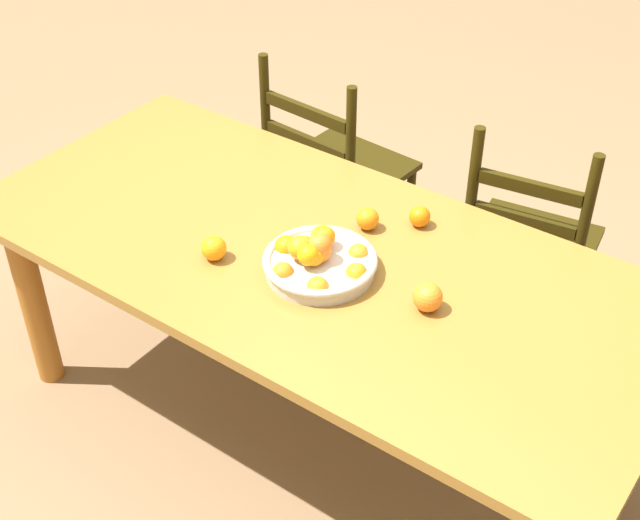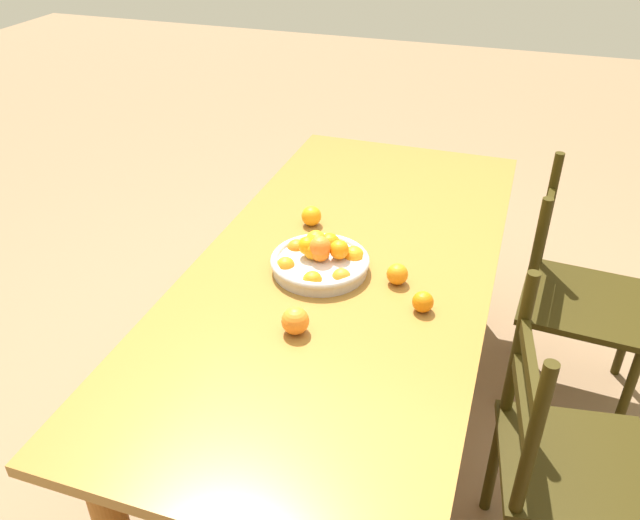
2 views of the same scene
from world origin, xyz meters
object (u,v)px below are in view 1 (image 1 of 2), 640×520
Objects in this scene: fruit_bowl at (318,259)px; orange_loose_3 at (214,248)px; dining_table at (312,280)px; chair_near_window at (334,174)px; chair_by_cabinet at (527,252)px; orange_loose_1 at (368,219)px; orange_loose_0 at (420,217)px; orange_loose_2 at (428,297)px.

fruit_bowl is 4.44× the size of orange_loose_3.
chair_near_window is (-0.46, 0.77, -0.18)m from dining_table.
dining_table is at bearing 54.67° from chair_by_cabinet.
dining_table is 30.81× the size of orange_loose_1.
orange_loose_2 reaches higher than orange_loose_0.
orange_loose_0 is 0.81× the size of orange_loose_2.
orange_loose_3 is (-0.57, -0.93, 0.33)m from chair_by_cabinet.
fruit_bowl is (0.53, -0.84, 0.33)m from chair_near_window.
dining_table is 2.21× the size of chair_near_window.
orange_loose_3 is at bearing 109.21° from chair_near_window.
orange_loose_1 is at bearing 136.28° from chair_near_window.
fruit_bowl reaches higher than orange_loose_3.
fruit_bowl reaches higher than orange_loose_2.
chair_near_window is 2.96× the size of fruit_bowl.
orange_loose_2 is at bearing -4.42° from dining_table.
dining_table is 28.93× the size of orange_loose_3.
chair_near_window is at bearing 132.05° from orange_loose_1.
fruit_bowl is at bearing 24.58° from orange_loose_3.
chair_near_window reaches higher than dining_table.
dining_table is at bearing 125.05° from chair_near_window.
orange_loose_3 is at bearing -165.03° from orange_loose_2.
orange_loose_3 is (-0.27, -0.38, 0.00)m from orange_loose_1.
chair_by_cabinet reaches higher than chair_near_window.
fruit_bowl is at bearing -173.78° from orange_loose_2.
chair_by_cabinet is at bearing 69.45° from fruit_bowl.
chair_near_window is 0.99× the size of chair_by_cabinet.
chair_by_cabinet reaches higher than orange_loose_1.
orange_loose_2 reaches higher than orange_loose_3.
chair_near_window is at bearing 136.90° from orange_loose_2.
chair_by_cabinet reaches higher than orange_loose_0.
chair_near_window is at bearing 104.99° from orange_loose_3.
dining_table is at bearing 175.58° from orange_loose_2.
orange_loose_0 is at bearing 147.44° from chair_near_window.
orange_loose_0 is 0.88× the size of orange_loose_3.
orange_loose_3 reaches higher than orange_loose_0.
orange_loose_0 is at bearing 51.10° from orange_loose_3.
fruit_bowl is at bearing -107.91° from orange_loose_0.
orange_loose_3 is at bearing -155.42° from fruit_bowl.
orange_loose_3 is at bearing -136.71° from dining_table.
chair_near_window is 1.22m from orange_loose_2.
orange_loose_0 is (-0.19, -0.45, 0.32)m from chair_by_cabinet.
orange_loose_2 is 0.62m from orange_loose_3.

